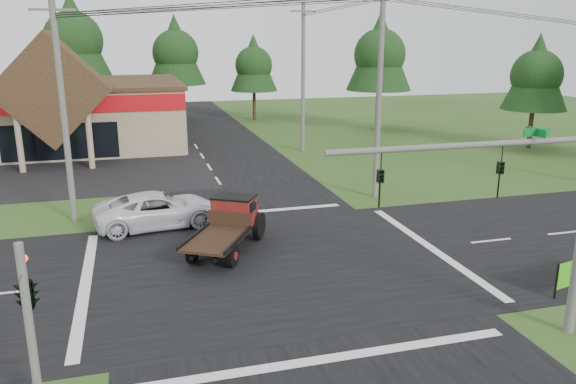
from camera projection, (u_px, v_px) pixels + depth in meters
name	position (u px, v px, depth m)	size (l,w,h in m)	color
ground	(272.00, 265.00, 22.23)	(120.00, 120.00, 0.00)	#304B1B
road_ns	(272.00, 265.00, 22.22)	(12.00, 120.00, 0.02)	black
road_ew	(272.00, 265.00, 22.22)	(120.00, 12.00, 0.02)	black
traffic_signal_mast	(539.00, 197.00, 15.59)	(8.12, 0.24, 7.00)	#595651
traffic_signal_corner	(25.00, 277.00, 12.55)	(0.53, 2.48, 4.40)	#595651
utility_pole_nw	(63.00, 111.00, 26.15)	(2.00, 0.30, 10.50)	#595651
utility_pole_ne	(379.00, 92.00, 30.16)	(2.00, 0.30, 11.50)	#595651
utility_pole_n	(303.00, 77.00, 43.20)	(2.00, 0.30, 11.20)	#595651
tree_row_c	(73.00, 37.00, 55.40)	(7.28, 7.28, 13.13)	#332316
tree_row_d	(175.00, 51.00, 59.27)	(6.16, 6.16, 11.11)	#332316
tree_row_e	(254.00, 63.00, 59.84)	(5.04, 5.04, 9.09)	#332316
tree_side_ne	(380.00, 52.00, 52.78)	(6.16, 6.16, 11.11)	#332316
tree_side_e_near	(537.00, 73.00, 44.07)	(5.04, 5.04, 9.09)	#332316
antique_flatbed_truck	(226.00, 227.00, 23.36)	(1.99, 5.20, 2.18)	#610D15
white_pickup	(158.00, 210.00, 26.58)	(2.74, 5.94, 1.65)	white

